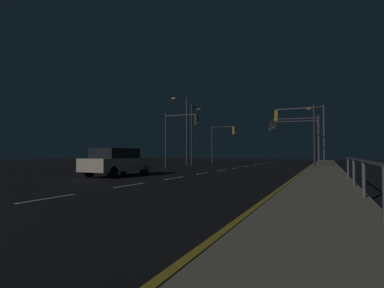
{
  "coord_description": "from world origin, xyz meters",
  "views": [
    {
      "loc": [
        7.27,
        -1.49,
        1.29
      ],
      "look_at": [
        -1.56,
        18.85,
        1.96
      ],
      "focal_mm": 29.07,
      "sensor_mm": 36.0,
      "label": 1
    }
  ],
  "objects_px": {
    "traffic_light_far_left": "(295,132)",
    "traffic_light_near_right": "(222,137)",
    "car": "(117,162)",
    "traffic_light_far_center": "(297,130)",
    "street_lamp_corner": "(193,128)",
    "traffic_light_far_right": "(296,124)",
    "street_lamp_median": "(184,124)",
    "street_lamp_across_street": "(321,128)",
    "traffic_light_near_left": "(180,129)"
  },
  "relations": [
    {
      "from": "car",
      "to": "street_lamp_corner",
      "type": "height_order",
      "value": "street_lamp_corner"
    },
    {
      "from": "traffic_light_far_center",
      "to": "traffic_light_near_right",
      "type": "relative_size",
      "value": 0.99
    },
    {
      "from": "traffic_light_far_right",
      "to": "car",
      "type": "bearing_deg",
      "value": -121.75
    },
    {
      "from": "car",
      "to": "traffic_light_near_left",
      "type": "bearing_deg",
      "value": 97.76
    },
    {
      "from": "traffic_light_far_right",
      "to": "traffic_light_far_left",
      "type": "xyz_separation_m",
      "value": [
        -0.73,
        6.92,
        -0.2
      ]
    },
    {
      "from": "traffic_light_far_right",
      "to": "traffic_light_far_center",
      "type": "distance_m",
      "value": 4.32
    },
    {
      "from": "car",
      "to": "traffic_light_near_right",
      "type": "height_order",
      "value": "traffic_light_near_right"
    },
    {
      "from": "traffic_light_far_right",
      "to": "traffic_light_far_center",
      "type": "relative_size",
      "value": 1.08
    },
    {
      "from": "traffic_light_far_right",
      "to": "traffic_light_near_right",
      "type": "bearing_deg",
      "value": 135.36
    },
    {
      "from": "traffic_light_near_left",
      "to": "street_lamp_corner",
      "type": "bearing_deg",
      "value": 101.16
    },
    {
      "from": "street_lamp_median",
      "to": "street_lamp_corner",
      "type": "distance_m",
      "value": 1.09
    },
    {
      "from": "car",
      "to": "traffic_light_far_right",
      "type": "distance_m",
      "value": 16.35
    },
    {
      "from": "car",
      "to": "traffic_light_far_left",
      "type": "relative_size",
      "value": 0.87
    },
    {
      "from": "car",
      "to": "street_lamp_corner",
      "type": "bearing_deg",
      "value": 98.91
    },
    {
      "from": "traffic_light_far_right",
      "to": "street_lamp_corner",
      "type": "bearing_deg",
      "value": 162.83
    },
    {
      "from": "traffic_light_far_right",
      "to": "street_lamp_across_street",
      "type": "distance_m",
      "value": 10.95
    },
    {
      "from": "traffic_light_far_center",
      "to": "traffic_light_near_right",
      "type": "xyz_separation_m",
      "value": [
        -9.47,
        5.33,
        -0.17
      ]
    },
    {
      "from": "traffic_light_near_left",
      "to": "street_lamp_corner",
      "type": "height_order",
      "value": "street_lamp_corner"
    },
    {
      "from": "street_lamp_corner",
      "to": "traffic_light_far_center",
      "type": "bearing_deg",
      "value": 4.52
    },
    {
      "from": "traffic_light_near_right",
      "to": "street_lamp_across_street",
      "type": "bearing_deg",
      "value": 5.72
    },
    {
      "from": "traffic_light_far_center",
      "to": "street_lamp_corner",
      "type": "distance_m",
      "value": 10.9
    },
    {
      "from": "traffic_light_far_right",
      "to": "street_lamp_median",
      "type": "relative_size",
      "value": 0.7
    },
    {
      "from": "traffic_light_near_right",
      "to": "street_lamp_corner",
      "type": "distance_m",
      "value": 6.37
    },
    {
      "from": "traffic_light_near_right",
      "to": "street_lamp_median",
      "type": "xyz_separation_m",
      "value": [
        -2.33,
        -6.47,
        1.08
      ]
    },
    {
      "from": "traffic_light_far_left",
      "to": "traffic_light_near_right",
      "type": "bearing_deg",
      "value": 163.26
    },
    {
      "from": "car",
      "to": "traffic_light_far_right",
      "type": "relative_size",
      "value": 0.85
    },
    {
      "from": "traffic_light_far_right",
      "to": "traffic_light_near_left",
      "type": "xyz_separation_m",
      "value": [
        -10.01,
        -2.32,
        -0.28
      ]
    },
    {
      "from": "street_lamp_median",
      "to": "street_lamp_corner",
      "type": "relative_size",
      "value": 1.14
    },
    {
      "from": "traffic_light_far_right",
      "to": "traffic_light_near_left",
      "type": "distance_m",
      "value": 10.27
    },
    {
      "from": "traffic_light_far_center",
      "to": "traffic_light_far_left",
      "type": "bearing_deg",
      "value": 99.63
    },
    {
      "from": "car",
      "to": "traffic_light_far_center",
      "type": "xyz_separation_m",
      "value": [
        8.17,
        17.97,
        2.78
      ]
    },
    {
      "from": "street_lamp_corner",
      "to": "traffic_light_near_right",
      "type": "bearing_deg",
      "value": 77.37
    },
    {
      "from": "traffic_light_far_right",
      "to": "traffic_light_far_center",
      "type": "xyz_separation_m",
      "value": [
        -0.29,
        4.3,
        -0.23
      ]
    },
    {
      "from": "traffic_light_near_left",
      "to": "street_lamp_median",
      "type": "bearing_deg",
      "value": 110.82
    },
    {
      "from": "traffic_light_far_right",
      "to": "street_lamp_across_street",
      "type": "bearing_deg",
      "value": 80.49
    },
    {
      "from": "car",
      "to": "traffic_light_far_center",
      "type": "height_order",
      "value": "traffic_light_far_center"
    },
    {
      "from": "car",
      "to": "traffic_light_far_right",
      "type": "bearing_deg",
      "value": 58.25
    },
    {
      "from": "street_lamp_across_street",
      "to": "traffic_light_far_center",
      "type": "bearing_deg",
      "value": -107.9
    },
    {
      "from": "traffic_light_far_right",
      "to": "street_lamp_median",
      "type": "height_order",
      "value": "street_lamp_median"
    },
    {
      "from": "car",
      "to": "street_lamp_across_street",
      "type": "xyz_separation_m",
      "value": [
        10.27,
        24.46,
        3.43
      ]
    },
    {
      "from": "street_lamp_across_street",
      "to": "street_lamp_corner",
      "type": "distance_m",
      "value": 14.89
    },
    {
      "from": "street_lamp_corner",
      "to": "street_lamp_median",
      "type": "bearing_deg",
      "value": -163.46
    },
    {
      "from": "traffic_light_near_left",
      "to": "traffic_light_far_left",
      "type": "relative_size",
      "value": 0.98
    },
    {
      "from": "traffic_light_near_left",
      "to": "traffic_light_near_right",
      "type": "bearing_deg",
      "value": 88.8
    },
    {
      "from": "car",
      "to": "traffic_light_far_center",
      "type": "relative_size",
      "value": 0.92
    },
    {
      "from": "car",
      "to": "street_lamp_median",
      "type": "bearing_deg",
      "value": 102.17
    },
    {
      "from": "traffic_light_far_left",
      "to": "street_lamp_corner",
      "type": "distance_m",
      "value": 10.98
    },
    {
      "from": "traffic_light_far_center",
      "to": "traffic_light_near_left",
      "type": "bearing_deg",
      "value": -145.75
    },
    {
      "from": "traffic_light_far_center",
      "to": "street_lamp_corner",
      "type": "xyz_separation_m",
      "value": [
        -10.85,
        -0.86,
        0.45
      ]
    },
    {
      "from": "traffic_light_near_left",
      "to": "street_lamp_median",
      "type": "height_order",
      "value": "street_lamp_median"
    }
  ]
}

